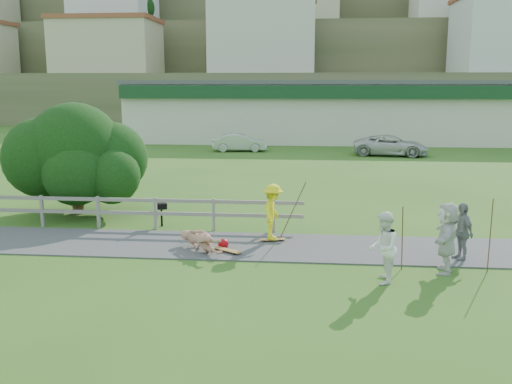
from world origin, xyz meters
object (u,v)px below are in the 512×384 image
spectator_a (383,248)px  car_white (391,145)px  skater_rider (273,215)px  spectator_d (446,238)px  tree (76,170)px  skater_fallen (201,241)px  bbq (162,215)px  spectator_b (462,232)px  car_silver (239,142)px

spectator_a → car_white: size_ratio=0.36×
skater_rider → spectator_d: bearing=-112.0°
spectator_a → tree: 12.53m
tree → spectator_a: bearing=-32.3°
skater_rider → skater_fallen: 2.42m
skater_fallen → tree: size_ratio=0.32×
skater_rider → skater_fallen: skater_rider is taller
skater_fallen → bbq: 3.45m
skater_fallen → spectator_a: (4.97, -2.19, 0.56)m
spectator_b → car_white: bearing=159.3°
tree → spectator_b: bearing=-19.5°
spectator_d → tree: (-12.30, 5.74, 0.73)m
skater_fallen → spectator_a: bearing=-66.6°
car_silver → spectator_a: bearing=-172.4°
spectator_a → bbq: bearing=-117.5°
bbq → skater_fallen: bearing=-75.0°
spectator_b → bbq: 9.78m
bbq → tree: bearing=136.8°
car_white → bbq: size_ratio=6.16×
car_silver → bbq: 22.24m
spectator_a → car_silver: 28.15m
car_silver → spectator_d: bearing=-168.5°
spectator_a → skater_rider: bearing=-130.4°
skater_fallen → car_silver: (-1.97, 25.09, 0.31)m
skater_fallen → bbq: bearing=81.2°
skater_fallen → spectator_a: 5.46m
spectator_a → tree: (-10.57, 6.69, 0.77)m
bbq → car_white: bearing=43.9°
spectator_d → car_white: (1.95, 24.83, -0.24)m
skater_fallen → tree: bearing=98.4°
car_silver → bbq: size_ratio=4.81×
spectator_b → car_white: spectator_b is taller
spectator_d → car_silver: bearing=-147.9°
spectator_a → bbq: 8.57m
tree → bbq: (3.67, -1.64, -1.26)m
skater_rider → car_white: (6.62, 22.37, -0.17)m
spectator_b → car_white: size_ratio=0.33×
skater_fallen → spectator_b: bearing=-43.6°
skater_rider → spectator_a: 4.50m
car_silver → tree: 20.93m
car_silver → car_white: (10.62, -1.51, 0.05)m
spectator_a → car_white: 26.03m
spectator_a → spectator_b: 3.19m
skater_fallen → car_silver: bearing=51.7°
spectator_a → spectator_d: size_ratio=0.96×
spectator_a → bbq: (-6.90, 5.05, -0.49)m
spectator_a → bbq: size_ratio=2.21×
skater_fallen → skater_rider: bearing=-11.9°
skater_fallen → bbq: (-1.93, 2.86, 0.07)m
skater_rider → car_white: bearing=-10.8°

